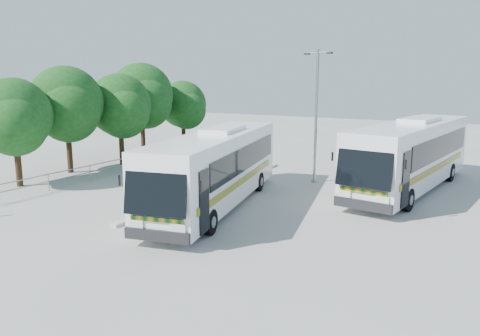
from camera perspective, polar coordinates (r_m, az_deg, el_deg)
The scene contains 11 objects.
ground at distance 23.73m, azimuth -0.98°, elevation -4.17°, with size 100.00×100.00×0.00m, color #A2A29D.
kerb_divider at distance 26.53m, azimuth -3.09°, elevation -2.38°, with size 0.40×16.00×0.15m, color #B2B2AD.
railing at distance 32.56m, azimuth -12.70°, elevation 1.07°, with size 0.06×22.00×1.00m.
tree_far_a at distance 29.36m, azimuth -25.78°, elevation 5.74°, with size 4.75×4.49×6.20m.
tree_far_b at distance 32.36m, azimuth -20.35°, elevation 7.42°, with size 5.33×5.03×6.96m.
tree_far_c at distance 34.40m, azimuth -14.37°, elevation 7.42°, with size 4.97×4.69×6.49m.
tree_far_d at distance 37.91m, azimuth -11.84°, elevation 8.68°, with size 5.62×5.30×7.33m.
tree_far_e at distance 41.04m, azimuth -6.90°, elevation 7.70°, with size 4.54×4.28×5.92m.
coach_main at distance 22.62m, azimuth -2.92°, elevation 0.14°, with size 5.24×13.11×3.57m.
coach_adjacent at distance 27.50m, azimuth 20.15°, elevation 1.65°, with size 4.49×13.79×3.76m.
lamppost at distance 27.91m, azimuth 9.28°, elevation 6.94°, with size 1.88×0.67×7.79m.
Camera 1 is at (11.59, -19.75, 6.23)m, focal length 35.00 mm.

